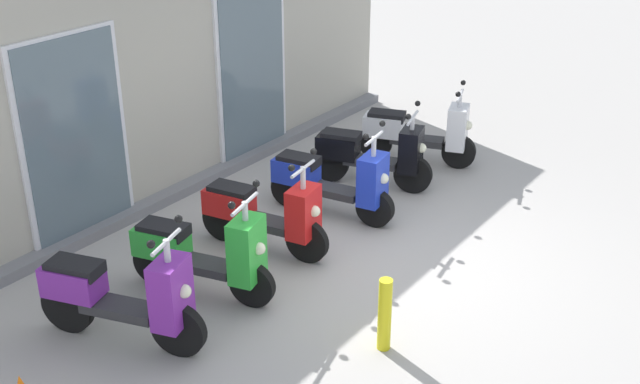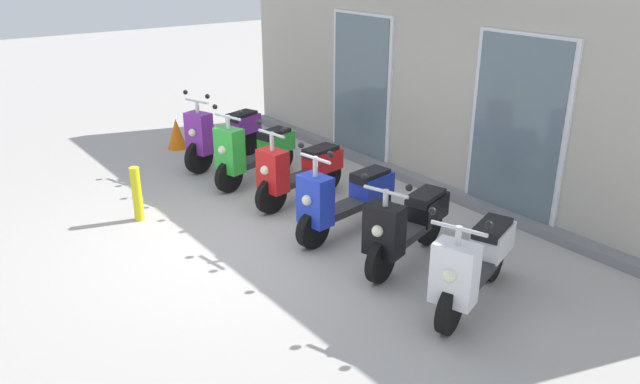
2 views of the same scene
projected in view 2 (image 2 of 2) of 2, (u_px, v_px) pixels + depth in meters
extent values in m
plane|color=#A8A39E|center=(252.00, 237.00, 7.24)|extent=(40.00, 40.00, 0.00)
cube|color=#B2AD9E|center=(440.00, 72.00, 8.35)|extent=(8.76, 0.30, 3.23)
cube|color=slate|center=(420.00, 182.00, 8.79)|extent=(8.76, 0.20, 0.12)
cube|color=silver|center=(361.00, 89.00, 9.50)|extent=(1.35, 0.04, 2.30)
cube|color=slate|center=(360.00, 89.00, 9.49)|extent=(1.23, 0.02, 2.22)
cube|color=silver|center=(517.00, 130.00, 7.35)|extent=(1.35, 0.04, 2.30)
cube|color=slate|center=(516.00, 130.00, 7.34)|extent=(1.23, 0.02, 2.22)
cylinder|color=black|center=(199.00, 157.00, 9.21)|extent=(0.24, 0.51, 0.51)
cylinder|color=black|center=(249.00, 140.00, 10.05)|extent=(0.24, 0.51, 0.51)
cube|color=#2D2D30|center=(225.00, 142.00, 9.59)|extent=(0.45, 0.74, 0.09)
cube|color=purple|center=(199.00, 133.00, 9.10)|extent=(0.43, 0.34, 0.61)
sphere|color=#F2EFCC|center=(193.00, 132.00, 8.99)|extent=(0.12, 0.12, 0.12)
cube|color=purple|center=(244.00, 124.00, 9.86)|extent=(0.44, 0.59, 0.28)
cube|color=black|center=(242.00, 116.00, 9.78)|extent=(0.39, 0.54, 0.11)
cylinder|color=silver|center=(197.00, 107.00, 8.95)|extent=(0.06, 0.06, 0.22)
cylinder|color=silver|center=(197.00, 101.00, 8.92)|extent=(0.45, 0.17, 0.04)
sphere|color=black|center=(207.00, 96.00, 8.76)|extent=(0.07, 0.07, 0.07)
sphere|color=black|center=(185.00, 92.00, 9.01)|extent=(0.07, 0.07, 0.07)
cylinder|color=black|center=(229.00, 177.00, 8.50)|extent=(0.20, 0.47, 0.46)
cylinder|color=black|center=(281.00, 157.00, 9.27)|extent=(0.20, 0.47, 0.46)
cube|color=#2D2D30|center=(256.00, 160.00, 8.85)|extent=(0.41, 0.71, 0.09)
cube|color=green|center=(230.00, 150.00, 8.39)|extent=(0.43, 0.33, 0.62)
sphere|color=#F2EFCC|center=(222.00, 150.00, 8.28)|extent=(0.12, 0.12, 0.12)
cube|color=green|center=(276.00, 142.00, 9.10)|extent=(0.42, 0.58, 0.28)
cube|color=black|center=(274.00, 134.00, 9.02)|extent=(0.37, 0.53, 0.11)
cylinder|color=silver|center=(228.00, 123.00, 8.24)|extent=(0.06, 0.06, 0.20)
cylinder|color=silver|center=(228.00, 117.00, 8.21)|extent=(0.48, 0.15, 0.04)
sphere|color=black|center=(240.00, 112.00, 8.03)|extent=(0.07, 0.07, 0.07)
sphere|color=black|center=(215.00, 107.00, 8.32)|extent=(0.07, 0.07, 0.07)
cylinder|color=black|center=(271.00, 196.00, 7.81)|extent=(0.16, 0.49, 0.48)
cylinder|color=black|center=(328.00, 175.00, 8.51)|extent=(0.16, 0.49, 0.48)
cube|color=#2D2D30|center=(301.00, 178.00, 8.12)|extent=(0.36, 0.68, 0.09)
cube|color=red|center=(273.00, 171.00, 7.72)|extent=(0.41, 0.30, 0.54)
sphere|color=#F2EFCC|center=(265.00, 170.00, 7.61)|extent=(0.12, 0.12, 0.12)
cube|color=red|center=(323.00, 160.00, 8.35)|extent=(0.38, 0.56, 0.28)
cube|color=black|center=(321.00, 151.00, 8.27)|extent=(0.33, 0.51, 0.11)
cylinder|color=silver|center=(272.00, 142.00, 7.57)|extent=(0.06, 0.06, 0.26)
cylinder|color=silver|center=(272.00, 134.00, 7.53)|extent=(0.47, 0.11, 0.04)
sphere|color=black|center=(284.00, 130.00, 7.35)|extent=(0.07, 0.07, 0.07)
sphere|color=black|center=(259.00, 122.00, 7.65)|extent=(0.07, 0.07, 0.07)
cylinder|color=black|center=(313.00, 229.00, 6.92)|extent=(0.18, 0.45, 0.44)
cylinder|color=black|center=(377.00, 202.00, 7.66)|extent=(0.18, 0.45, 0.44)
cube|color=#2D2D30|center=(346.00, 207.00, 7.25)|extent=(0.36, 0.73, 0.09)
cube|color=#1E38C6|center=(315.00, 200.00, 6.82)|extent=(0.41, 0.29, 0.57)
sphere|color=#F2EFCC|center=(307.00, 200.00, 6.72)|extent=(0.12, 0.12, 0.12)
cube|color=#1E38C6|center=(372.00, 185.00, 7.50)|extent=(0.37, 0.56, 0.28)
cube|color=black|center=(370.00, 175.00, 7.42)|extent=(0.33, 0.51, 0.11)
cylinder|color=silver|center=(315.00, 167.00, 6.67)|extent=(0.06, 0.06, 0.25)
cylinder|color=silver|center=(315.00, 158.00, 6.63)|extent=(0.45, 0.10, 0.04)
sphere|color=black|center=(330.00, 154.00, 6.45)|extent=(0.07, 0.07, 0.07)
sphere|color=black|center=(301.00, 145.00, 6.74)|extent=(0.07, 0.07, 0.07)
cylinder|color=black|center=(381.00, 260.00, 6.20)|extent=(0.23, 0.49, 0.48)
cylinder|color=black|center=(430.00, 224.00, 7.00)|extent=(0.23, 0.49, 0.48)
cube|color=#2D2D30|center=(407.00, 233.00, 6.56)|extent=(0.44, 0.71, 0.09)
cube|color=black|center=(384.00, 230.00, 6.11)|extent=(0.43, 0.34, 0.53)
sphere|color=#F2EFCC|center=(378.00, 231.00, 6.00)|extent=(0.12, 0.12, 0.12)
cube|color=black|center=(427.00, 207.00, 6.84)|extent=(0.44, 0.58, 0.28)
cube|color=black|center=(426.00, 197.00, 6.76)|extent=(0.39, 0.53, 0.11)
cylinder|color=silver|center=(386.00, 199.00, 5.98)|extent=(0.06, 0.06, 0.19)
cylinder|color=silver|center=(386.00, 192.00, 5.95)|extent=(0.49, 0.18, 0.04)
sphere|color=black|center=(409.00, 188.00, 5.78)|extent=(0.07, 0.07, 0.07)
sphere|color=black|center=(365.00, 177.00, 6.05)|extent=(0.07, 0.07, 0.07)
cylinder|color=black|center=(450.00, 310.00, 5.38)|extent=(0.24, 0.46, 0.45)
cylinder|color=black|center=(493.00, 259.00, 6.25)|extent=(0.24, 0.46, 0.45)
cube|color=#2D2D30|center=(474.00, 273.00, 5.78)|extent=(0.48, 0.75, 0.09)
cube|color=white|center=(455.00, 274.00, 5.28)|extent=(0.44, 0.35, 0.57)
sphere|color=#F2EFCC|center=(449.00, 276.00, 5.17)|extent=(0.12, 0.12, 0.12)
cube|color=white|center=(492.00, 240.00, 6.07)|extent=(0.46, 0.59, 0.28)
cube|color=black|center=(493.00, 228.00, 5.99)|extent=(0.40, 0.54, 0.11)
cylinder|color=silver|center=(458.00, 237.00, 5.15)|extent=(0.06, 0.06, 0.19)
cylinder|color=silver|center=(459.00, 229.00, 5.12)|extent=(0.48, 0.20, 0.04)
sphere|color=black|center=(489.00, 225.00, 4.96)|extent=(0.07, 0.07, 0.07)
sphere|color=black|center=(432.00, 211.00, 5.21)|extent=(0.07, 0.07, 0.07)
cone|color=orange|center=(177.00, 133.00, 10.36)|extent=(0.32, 0.32, 0.52)
cylinder|color=yellow|center=(137.00, 194.00, 7.57)|extent=(0.12, 0.12, 0.70)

